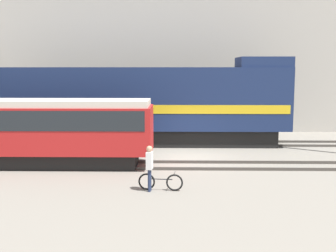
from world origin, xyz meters
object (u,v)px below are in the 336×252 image
streetcar (24,128)px  person (149,164)px  bicycle (161,182)px  freight_locomotive (135,104)px

streetcar → person: (6.14, -4.06, -0.75)m
bicycle → person: 0.84m
freight_locomotive → streetcar: 7.61m
freight_locomotive → streetcar: bearing=-127.6°
freight_locomotive → bicycle: bearing=-79.1°
freight_locomotive → person: bearing=-81.4°
bicycle → person: person is taller
person → streetcar: bearing=146.5°
freight_locomotive → person: freight_locomotive is taller
streetcar → person: 7.40m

